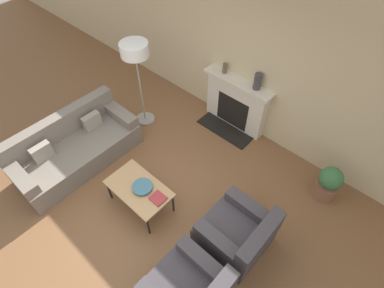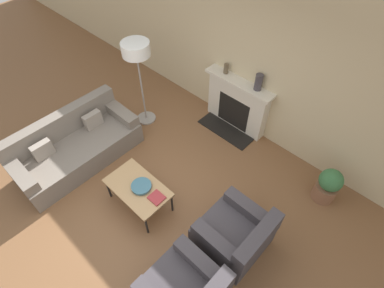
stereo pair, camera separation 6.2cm
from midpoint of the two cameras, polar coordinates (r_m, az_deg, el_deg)
ground_plane at (r=4.87m, az=-9.06°, el=-11.91°), size 18.00×18.00×0.00m
wall_back at (r=5.19m, az=12.13°, el=15.54°), size 18.00×0.06×2.90m
fireplace at (r=5.69m, az=8.80°, el=7.49°), size 1.35×0.59×1.03m
couch at (r=5.53m, az=-21.01°, el=-0.38°), size 0.93×2.11×0.83m
armchair_far at (r=4.33m, az=8.71°, el=-16.74°), size 0.88×0.87×0.77m
coffee_table at (r=4.56m, az=-9.89°, el=-8.32°), size 0.98×0.59×0.46m
bowl at (r=4.49m, az=-9.24°, el=-7.93°), size 0.30×0.30×0.05m
book at (r=4.38m, az=-6.35°, el=-10.12°), size 0.21×0.20×0.02m
floor_lamp at (r=5.26m, az=-10.14°, el=16.18°), size 0.48×0.48×1.68m
mantel_vase_left at (r=5.48m, az=6.85°, el=14.08°), size 0.08×0.08×0.18m
mantel_vase_center_left at (r=5.15m, az=12.91°, el=11.41°), size 0.13×0.13×0.29m
potted_plant at (r=5.11m, az=24.82°, el=-7.15°), size 0.36×0.36×0.63m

